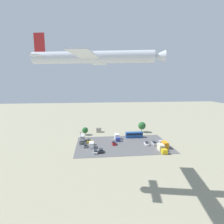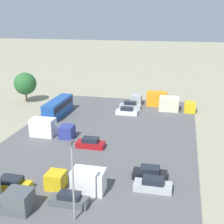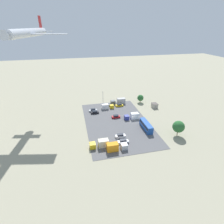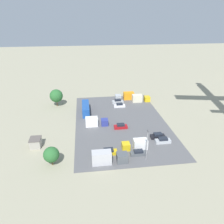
{
  "view_description": "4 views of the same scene",
  "coord_description": "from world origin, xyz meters",
  "px_view_note": "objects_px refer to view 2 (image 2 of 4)",
  "views": [
    {
      "loc": [
        15.86,
        99.07,
        33.59
      ],
      "look_at": [
        7.98,
        26.58,
        21.38
      ],
      "focal_mm": 28.0,
      "sensor_mm": 36.0,
      "label": 1
    },
    {
      "loc": [
        48.01,
        21.14,
        20.09
      ],
      "look_at": [
        -3.74,
        9.2,
        3.35
      ],
      "focal_mm": 50.0,
      "sensor_mm": 36.0,
      "label": 2
    },
    {
      "loc": [
        -74.16,
        28.22,
        44.17
      ],
      "look_at": [
        -1.15,
        11.26,
        6.78
      ],
      "focal_mm": 28.0,
      "sensor_mm": 36.0,
      "label": 3
    },
    {
      "loc": [
        67.41,
        -3.4,
        34.71
      ],
      "look_at": [
        -1.53,
        5.7,
        3.18
      ],
      "focal_mm": 35.0,
      "sensor_mm": 36.0,
      "label": 4
    }
  ],
  "objects_px": {
    "parked_car_0": "(153,185)",
    "bus": "(58,107)",
    "parked_car_1": "(150,173)",
    "parked_truck_2": "(50,128)",
    "parked_truck_3": "(175,105)",
    "parked_car_4": "(127,111)",
    "parked_car_6": "(130,106)",
    "parked_car_2": "(12,184)",
    "parked_truck_0": "(79,181)",
    "parked_car_3": "(69,200)",
    "parked_car_5": "(91,143)",
    "parked_truck_1": "(151,99)"
  },
  "relations": [
    {
      "from": "parked_car_2",
      "to": "parked_truck_2",
      "type": "height_order",
      "value": "parked_truck_2"
    },
    {
      "from": "parked_car_1",
      "to": "bus",
      "type": "bearing_deg",
      "value": 44.61
    },
    {
      "from": "parked_truck_3",
      "to": "parked_car_4",
      "type": "bearing_deg",
      "value": -63.87
    },
    {
      "from": "parked_car_0",
      "to": "parked_car_2",
      "type": "distance_m",
      "value": 16.84
    },
    {
      "from": "parked_truck_2",
      "to": "parked_car_2",
      "type": "bearing_deg",
      "value": 8.41
    },
    {
      "from": "parked_car_4",
      "to": "parked_truck_3",
      "type": "xyz_separation_m",
      "value": [
        -4.72,
        9.62,
        0.74
      ]
    },
    {
      "from": "parked_truck_1",
      "to": "bus",
      "type": "bearing_deg",
      "value": 123.95
    },
    {
      "from": "parked_car_3",
      "to": "parked_truck_3",
      "type": "bearing_deg",
      "value": 165.29
    },
    {
      "from": "bus",
      "to": "parked_truck_1",
      "type": "bearing_deg",
      "value": 33.95
    },
    {
      "from": "parked_car_4",
      "to": "parked_truck_1",
      "type": "bearing_deg",
      "value": 153.19
    },
    {
      "from": "parked_car_5",
      "to": "parked_truck_3",
      "type": "bearing_deg",
      "value": 151.68
    },
    {
      "from": "parked_car_1",
      "to": "parked_truck_2",
      "type": "height_order",
      "value": "parked_truck_2"
    },
    {
      "from": "bus",
      "to": "parked_car_0",
      "type": "relative_size",
      "value": 2.35
    },
    {
      "from": "bus",
      "to": "parked_truck_3",
      "type": "xyz_separation_m",
      "value": [
        -8.55,
        23.24,
        -0.41
      ]
    },
    {
      "from": "parked_car_4",
      "to": "parked_truck_2",
      "type": "relative_size",
      "value": 0.6
    },
    {
      "from": "parked_car_2",
      "to": "parked_truck_1",
      "type": "bearing_deg",
      "value": -17.15
    },
    {
      "from": "parked_car_6",
      "to": "parked_truck_2",
      "type": "relative_size",
      "value": 0.62
    },
    {
      "from": "parked_car_2",
      "to": "parked_car_5",
      "type": "xyz_separation_m",
      "value": [
        -13.82,
        5.65,
        0.02
      ]
    },
    {
      "from": "parked_car_3",
      "to": "parked_truck_3",
      "type": "xyz_separation_m",
      "value": [
        -37.83,
        9.93,
        0.81
      ]
    },
    {
      "from": "parked_car_2",
      "to": "parked_car_5",
      "type": "height_order",
      "value": "parked_car_5"
    },
    {
      "from": "bus",
      "to": "parked_truck_1",
      "type": "xyz_separation_m",
      "value": [
        -11.92,
        17.7,
        -0.35
      ]
    },
    {
      "from": "bus",
      "to": "parked_truck_0",
      "type": "relative_size",
      "value": 1.49
    },
    {
      "from": "parked_car_4",
      "to": "parked_truck_2",
      "type": "distance_m",
      "value": 18.3
    },
    {
      "from": "parked_car_5",
      "to": "parked_car_6",
      "type": "xyz_separation_m",
      "value": [
        -22.15,
        2.49,
        0.02
      ]
    },
    {
      "from": "bus",
      "to": "parked_car_2",
      "type": "bearing_deg",
      "value": -78.91
    },
    {
      "from": "parked_car_0",
      "to": "bus",
      "type": "bearing_deg",
      "value": -137.91
    },
    {
      "from": "parked_car_0",
      "to": "parked_truck_0",
      "type": "xyz_separation_m",
      "value": [
        2.0,
        -8.5,
        0.62
      ]
    },
    {
      "from": "parked_car_2",
      "to": "parked_truck_1",
      "type": "xyz_separation_m",
      "value": [
        -39.71,
        12.26,
        0.82
      ]
    },
    {
      "from": "parked_car_5",
      "to": "parked_car_6",
      "type": "distance_m",
      "value": 22.29
    },
    {
      "from": "parked_car_0",
      "to": "parked_truck_2",
      "type": "bearing_deg",
      "value": -124.93
    },
    {
      "from": "parked_car_1",
      "to": "parked_truck_2",
      "type": "distance_m",
      "value": 21.09
    },
    {
      "from": "parked_car_4",
      "to": "parked_truck_2",
      "type": "height_order",
      "value": "parked_truck_2"
    },
    {
      "from": "bus",
      "to": "parked_car_2",
      "type": "xyz_separation_m",
      "value": [
        27.79,
        5.45,
        -1.17
      ]
    },
    {
      "from": "parked_car_4",
      "to": "parked_car_6",
      "type": "bearing_deg",
      "value": -179.62
    },
    {
      "from": "parked_car_1",
      "to": "parked_car_5",
      "type": "bearing_deg",
      "value": 53.26
    },
    {
      "from": "parked_car_4",
      "to": "parked_truck_0",
      "type": "height_order",
      "value": "parked_truck_0"
    },
    {
      "from": "parked_car_6",
      "to": "parked_truck_3",
      "type": "height_order",
      "value": "parked_truck_3"
    },
    {
      "from": "parked_car_4",
      "to": "parked_car_5",
      "type": "distance_m",
      "value": 17.98
    },
    {
      "from": "parked_car_3",
      "to": "parked_truck_0",
      "type": "bearing_deg",
      "value": 177.96
    },
    {
      "from": "parked_truck_0",
      "to": "parked_car_4",
      "type": "bearing_deg",
      "value": -0.39
    },
    {
      "from": "parked_car_2",
      "to": "parked_car_0",
      "type": "bearing_deg",
      "value": -77.88
    },
    {
      "from": "parked_car_2",
      "to": "parked_car_3",
      "type": "height_order",
      "value": "parked_car_2"
    },
    {
      "from": "parked_car_2",
      "to": "parked_car_4",
      "type": "bearing_deg",
      "value": -14.49
    },
    {
      "from": "parked_car_2",
      "to": "parked_car_4",
      "type": "xyz_separation_m",
      "value": [
        -31.62,
        8.17,
        0.02
      ]
    },
    {
      "from": "parked_truck_2",
      "to": "parked_truck_1",
      "type": "bearing_deg",
      "value": 147.29
    },
    {
      "from": "parked_car_6",
      "to": "parked_truck_0",
      "type": "xyz_separation_m",
      "value": [
        34.43,
        -0.18,
        0.6
      ]
    },
    {
      "from": "parked_truck_1",
      "to": "parked_truck_2",
      "type": "bearing_deg",
      "value": 147.29
    },
    {
      "from": "parked_truck_0",
      "to": "parked_car_2",
      "type": "bearing_deg",
      "value": 100.92
    },
    {
      "from": "parked_truck_0",
      "to": "parked_truck_1",
      "type": "relative_size",
      "value": 0.87
    },
    {
      "from": "parked_car_0",
      "to": "parked_car_4",
      "type": "height_order",
      "value": "parked_car_4"
    }
  ]
}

